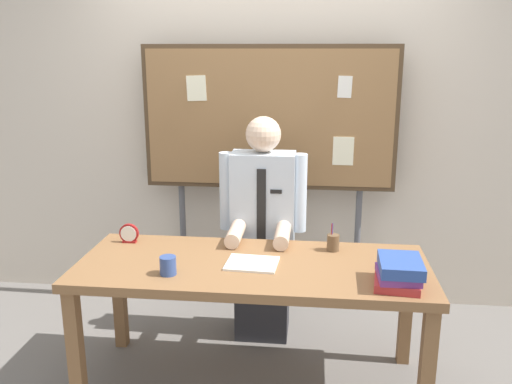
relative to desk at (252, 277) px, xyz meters
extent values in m
plane|color=slate|center=(0.00, 0.00, -0.65)|extent=(12.00, 12.00, 0.00)
cube|color=beige|center=(0.00, 1.19, 0.70)|extent=(6.40, 0.08, 2.70)
cube|color=brown|center=(0.00, 0.00, 0.06)|extent=(1.89, 0.76, 0.05)
cube|color=brown|center=(-0.88, -0.32, -0.31)|extent=(0.07, 0.07, 0.69)
cube|color=brown|center=(0.88, -0.32, -0.31)|extent=(0.07, 0.07, 0.69)
cube|color=brown|center=(-0.88, 0.32, -0.31)|extent=(0.07, 0.07, 0.69)
cube|color=brown|center=(0.88, 0.32, -0.31)|extent=(0.07, 0.07, 0.69)
cube|color=#2D2D33|center=(0.00, 0.59, -0.43)|extent=(0.34, 0.30, 0.44)
cube|color=silver|center=(0.00, 0.59, 0.18)|extent=(0.40, 0.22, 0.79)
sphere|color=beige|center=(0.00, 0.59, 0.69)|extent=(0.22, 0.22, 0.22)
cylinder|color=silver|center=(-0.23, 0.57, 0.33)|extent=(0.09, 0.09, 0.49)
cylinder|color=silver|center=(0.23, 0.57, 0.33)|extent=(0.09, 0.09, 0.49)
cylinder|color=beige|center=(-0.14, 0.33, 0.13)|extent=(0.09, 0.30, 0.09)
cylinder|color=beige|center=(0.14, 0.33, 0.13)|extent=(0.09, 0.30, 0.09)
cube|color=black|center=(0.00, 0.47, 0.24)|extent=(0.06, 0.01, 0.51)
cube|color=black|center=(0.09, 0.47, 0.36)|extent=(0.07, 0.01, 0.02)
cube|color=#4C3823|center=(0.00, 0.99, 0.74)|extent=(1.74, 0.05, 0.98)
cube|color=olive|center=(0.00, 0.98, 0.74)|extent=(1.68, 0.04, 0.92)
cylinder|color=#59595E|center=(-0.64, 1.02, -0.19)|extent=(0.04, 0.04, 0.93)
cylinder|color=#59595E|center=(0.64, 1.02, -0.19)|extent=(0.04, 0.04, 0.93)
cube|color=white|center=(-0.03, 0.96, 0.51)|extent=(0.12, 0.00, 0.18)
cube|color=#F4EFCC|center=(-0.49, 0.96, 0.94)|extent=(0.14, 0.00, 0.17)
cube|color=white|center=(0.50, 0.96, 0.96)|extent=(0.10, 0.00, 0.14)
cube|color=#F4EFCC|center=(0.51, 0.96, 0.53)|extent=(0.14, 0.00, 0.19)
cube|color=#B22D2D|center=(0.73, -0.21, 0.10)|extent=(0.24, 0.27, 0.04)
cube|color=#72337F|center=(0.73, -0.21, 0.14)|extent=(0.20, 0.23, 0.03)
cube|color=#2D4C99|center=(0.74, -0.20, 0.19)|extent=(0.21, 0.27, 0.06)
cube|color=white|center=(0.00, -0.02, 0.09)|extent=(0.29, 0.24, 0.01)
cylinder|color=maroon|center=(-0.77, 0.24, 0.14)|extent=(0.12, 0.02, 0.12)
cylinder|color=white|center=(-0.77, 0.23, 0.14)|extent=(0.09, 0.00, 0.09)
cube|color=maroon|center=(-0.77, 0.24, 0.09)|extent=(0.08, 0.04, 0.01)
cylinder|color=#334C8C|center=(-0.41, -0.20, 0.13)|extent=(0.08, 0.08, 0.10)
cylinder|color=brown|center=(0.44, 0.24, 0.13)|extent=(0.07, 0.07, 0.09)
cylinder|color=#263399|center=(0.43, 0.25, 0.17)|extent=(0.01, 0.01, 0.15)
cylinder|color=maroon|center=(0.43, 0.24, 0.17)|extent=(0.01, 0.01, 0.15)
camera|label=1|loc=(0.32, -2.68, 1.20)|focal=37.79mm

